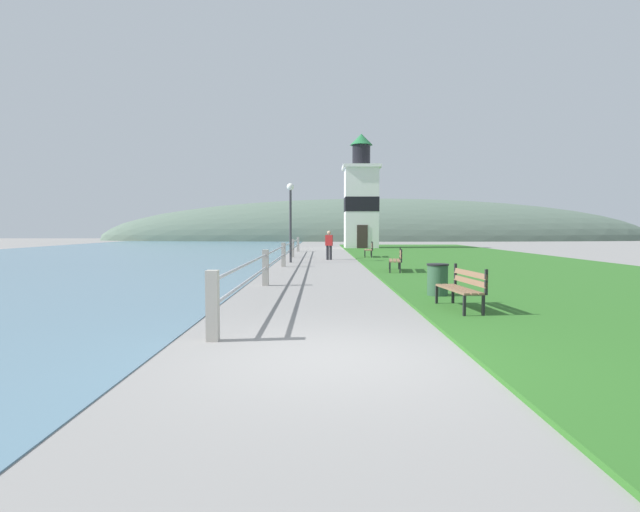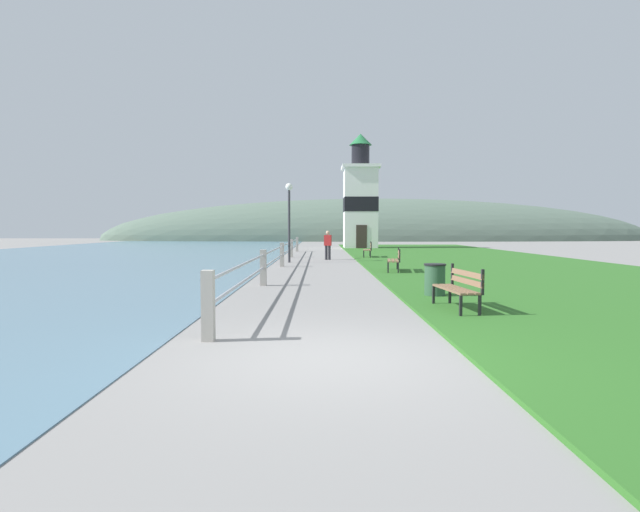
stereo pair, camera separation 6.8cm
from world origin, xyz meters
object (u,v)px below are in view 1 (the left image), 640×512
(park_bench_far, at_px, (368,249))
(lighthouse, at_px, (360,200))
(person_strolling, at_px, (328,244))
(lamp_post, at_px, (289,208))
(park_bench_midway, at_px, (396,259))
(park_bench_near, at_px, (461,286))
(trash_bin, at_px, (436,281))

(park_bench_far, bearing_deg, lighthouse, -88.08)
(person_strolling, bearing_deg, lamp_post, 148.80)
(park_bench_midway, height_order, lighthouse, lighthouse)
(park_bench_near, height_order, person_strolling, person_strolling)
(park_bench_near, height_order, park_bench_midway, same)
(park_bench_near, bearing_deg, person_strolling, -87.58)
(park_bench_midway, relative_size, trash_bin, 2.23)
(park_bench_midway, height_order, trash_bin, park_bench_midway)
(park_bench_midway, xyz_separation_m, lamp_post, (-4.46, 5.73, 2.20))
(lamp_post, bearing_deg, park_bench_midway, -52.13)
(trash_bin, bearing_deg, park_bench_near, -89.54)
(trash_bin, bearing_deg, park_bench_midway, 89.31)
(park_bench_near, xyz_separation_m, trash_bin, (-0.02, 2.10, -0.11))
(park_bench_midway, distance_m, trash_bin, 7.02)
(park_bench_far, relative_size, trash_bin, 1.96)
(park_bench_near, bearing_deg, lamp_post, -79.21)
(park_bench_near, xyz_separation_m, person_strolling, (-2.42, 17.01, 0.32))
(person_strolling, relative_size, lamp_post, 0.40)
(lighthouse, xyz_separation_m, lamp_post, (-5.00, -17.99, -1.37))
(park_bench_midway, height_order, lamp_post, lamp_post)
(person_strolling, xyz_separation_m, lamp_post, (-1.97, -2.16, 1.88))
(lighthouse, relative_size, lamp_post, 2.47)
(park_bench_midway, height_order, park_bench_far, same)
(park_bench_far, distance_m, lamp_post, 6.20)
(lighthouse, xyz_separation_m, trash_bin, (-0.63, -30.74, -3.69))
(park_bench_midway, height_order, person_strolling, person_strolling)
(park_bench_far, xyz_separation_m, lamp_post, (-4.35, -3.82, 2.20))
(park_bench_midway, distance_m, person_strolling, 8.28)
(trash_bin, xyz_separation_m, lamp_post, (-4.37, 12.75, 2.31))
(park_bench_far, distance_m, lighthouse, 14.62)
(lighthouse, bearing_deg, trash_bin, -91.18)
(park_bench_far, distance_m, trash_bin, 16.57)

